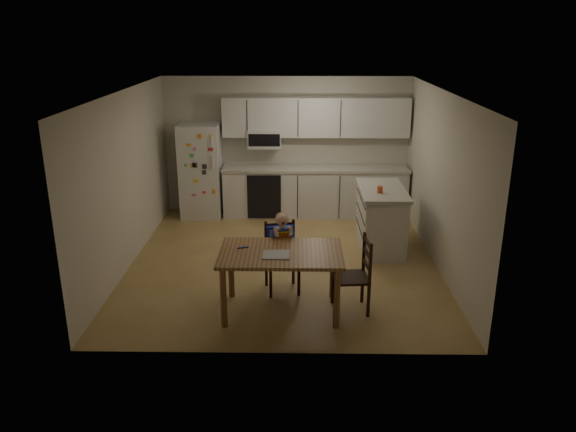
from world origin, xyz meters
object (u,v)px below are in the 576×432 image
(kitchen_island, at_px, (381,219))
(red_cup, at_px, (380,189))
(refrigerator, at_px, (201,171))
(chair_booster, at_px, (282,243))
(chair_side, at_px, (359,270))
(dining_table, at_px, (281,260))

(kitchen_island, xyz_separation_m, red_cup, (-0.07, -0.22, 0.54))
(refrigerator, relative_size, chair_booster, 1.56)
(chair_booster, height_order, chair_side, chair_booster)
(chair_booster, bearing_deg, dining_table, -100.93)
(chair_side, bearing_deg, refrigerator, -150.46)
(chair_booster, bearing_deg, kitchen_island, 32.76)
(chair_booster, bearing_deg, refrigerator, 104.84)
(dining_table, relative_size, chair_booster, 1.36)
(refrigerator, bearing_deg, kitchen_island, -27.64)
(red_cup, bearing_deg, chair_booster, -138.55)
(dining_table, height_order, chair_booster, chair_booster)
(kitchen_island, distance_m, chair_booster, 2.13)
(red_cup, bearing_deg, kitchen_island, 71.55)
(red_cup, distance_m, chair_booster, 1.96)
(refrigerator, height_order, dining_table, refrigerator)
(kitchen_island, height_order, red_cup, red_cup)
(kitchen_island, bearing_deg, chair_booster, -135.45)
(red_cup, xyz_separation_m, chair_side, (-0.48, -1.83, -0.49))
(refrigerator, relative_size, kitchen_island, 1.28)
(red_cup, relative_size, chair_side, 0.11)
(dining_table, bearing_deg, refrigerator, 112.82)
(kitchen_island, relative_size, chair_side, 1.40)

